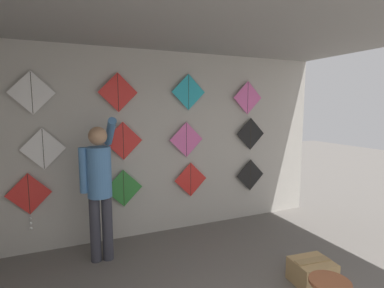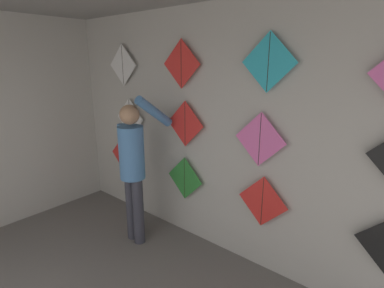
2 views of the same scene
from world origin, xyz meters
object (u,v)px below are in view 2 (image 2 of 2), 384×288
at_px(shopkeeper, 133,162).
at_px(kite_4, 130,118).
at_px(kite_0, 124,157).
at_px(kite_10, 269,62).
at_px(kite_6, 260,140).
at_px(kite_5, 185,124).
at_px(kite_8, 123,65).
at_px(kite_2, 262,202).
at_px(kite_1, 185,178).
at_px(kite_9, 181,64).

relative_size(shopkeeper, kite_4, 3.33).
relative_size(kite_0, kite_10, 1.38).
height_order(kite_0, kite_6, kite_6).
relative_size(kite_5, kite_8, 1.00).
height_order(shopkeeper, kite_2, shopkeeper).
bearing_deg(kite_1, kite_4, 180.00).
height_order(kite_0, kite_2, kite_0).
xyz_separation_m(kite_6, kite_10, (0.04, 0.00, 0.74)).
height_order(kite_8, kite_10, kite_10).
height_order(kite_4, kite_10, kite_10).
bearing_deg(kite_1, kite_8, 180.00).
bearing_deg(kite_6, kite_8, 180.00).
relative_size(shopkeeper, kite_10, 3.33).
bearing_deg(kite_2, kite_8, 180.00).
relative_size(kite_4, kite_8, 1.00).
bearing_deg(kite_4, kite_1, 0.00).
relative_size(kite_2, kite_5, 1.00).
xyz_separation_m(kite_8, kite_10, (2.15, 0.00, 0.05)).
xyz_separation_m(kite_0, kite_1, (1.23, 0.00, -0.02)).
relative_size(kite_0, kite_1, 1.38).
height_order(kite_1, kite_6, kite_6).
bearing_deg(kite_1, kite_0, -179.95).
bearing_deg(kite_1, shopkeeper, -128.28).
distance_m(kite_1, kite_4, 1.21).
distance_m(shopkeeper, kite_0, 1.00).
distance_m(kite_8, kite_9, 1.08).
xyz_separation_m(kite_1, kite_4, (-1.03, 0.00, 0.64)).
xyz_separation_m(shopkeeper, kite_8, (-0.73, 0.49, 1.11)).
relative_size(kite_2, kite_8, 1.00).
distance_m(kite_5, kite_8, 1.31).
bearing_deg(kite_5, kite_10, 0.00).
distance_m(kite_4, kite_10, 2.20).
bearing_deg(kite_2, kite_5, 180.00).
height_order(kite_6, kite_8, kite_8).
height_order(kite_6, kite_9, kite_9).
relative_size(kite_5, kite_10, 1.00).
height_order(shopkeeper, kite_5, shopkeeper).
relative_size(kite_6, kite_8, 1.00).
height_order(kite_0, kite_5, kite_5).
xyz_separation_m(shopkeeper, kite_9, (0.35, 0.49, 1.13)).
relative_size(shopkeeper, kite_2, 3.33).
xyz_separation_m(kite_2, kite_6, (-0.07, 0.00, 0.65)).
distance_m(shopkeeper, kite_2, 1.55).
distance_m(kite_2, kite_6, 0.65).
relative_size(kite_0, kite_8, 1.38).
distance_m(shopkeeper, kite_1, 0.68).
bearing_deg(kite_8, kite_2, 0.00).
distance_m(shopkeeper, kite_6, 1.53).
bearing_deg(kite_5, kite_1, 180.00).
bearing_deg(kite_4, kite_8, 180.00).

